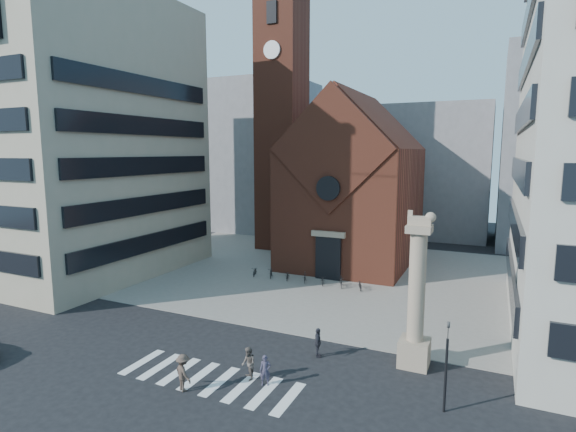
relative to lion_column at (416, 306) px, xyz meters
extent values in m
plane|color=black|center=(-10.01, -3.00, -3.46)|extent=(120.00, 120.00, 0.00)
cube|color=gray|center=(-10.01, 16.00, -3.43)|extent=(46.00, 30.00, 0.05)
cube|color=brown|center=(-10.01, 22.00, 2.54)|extent=(12.00, 16.00, 12.00)
cube|color=#57221B|center=(-10.01, 22.40, 8.54)|extent=(12.00, 15.40, 12.00)
cube|color=brown|center=(-10.01, 14.05, 8.54)|extent=(11.76, 0.50, 11.76)
cylinder|color=black|center=(-10.01, 13.60, 5.04)|extent=(2.20, 0.30, 2.20)
cube|color=black|center=(-10.01, 13.85, -1.46)|extent=(2.40, 0.30, 4.00)
cube|color=tan|center=(-10.01, 13.80, 0.84)|extent=(3.20, 0.40, 0.50)
cube|color=brown|center=(-20.01, 25.00, 11.54)|extent=(5.00, 5.00, 30.00)
cylinder|color=white|center=(-20.01, 22.40, 19.54)|extent=(2.00, 0.20, 2.00)
cube|color=black|center=(-20.01, 22.40, 23.54)|extent=(1.20, 0.20, 2.40)
cube|color=tan|center=(-34.01, 7.00, 9.54)|extent=(18.00, 20.00, 26.00)
cube|color=gray|center=(-30.01, 37.00, 7.54)|extent=(16.00, 14.00, 22.00)
cube|color=gray|center=(-4.01, 42.00, 5.54)|extent=(14.00, 12.00, 18.00)
cube|color=gray|center=(11.99, 39.00, 8.54)|extent=(16.00, 14.00, 24.00)
cube|color=tan|center=(-0.01, 0.00, -2.71)|extent=(1.60, 1.60, 1.50)
cylinder|color=tan|center=(-0.01, 0.00, 1.04)|extent=(0.90, 0.90, 6.00)
cube|color=tan|center=(-0.01, 0.00, 4.24)|extent=(1.30, 1.30, 0.40)
cube|color=tan|center=(-0.01, 0.00, 4.64)|extent=(1.20, 0.50, 0.55)
sphere|color=tan|center=(0.54, 0.00, 4.89)|extent=(0.56, 0.56, 0.56)
cube|color=tan|center=(-0.51, 0.00, 5.04)|extent=(0.25, 0.15, 0.35)
cylinder|color=black|center=(1.99, -4.00, -1.71)|extent=(0.12, 0.12, 3.50)
imported|color=black|center=(1.99, -4.00, 0.44)|extent=(0.13, 0.16, 0.80)
imported|color=#383346|center=(-6.51, -5.32, -2.67)|extent=(0.68, 0.58, 1.57)
imported|color=#574D46|center=(-7.57, -5.17, -2.59)|extent=(1.05, 1.06, 1.73)
imported|color=#27272E|center=(-5.23, -1.24, -2.60)|extent=(0.77, 1.09, 1.72)
imported|color=#47382F|center=(-9.95, -7.49, -2.52)|extent=(1.39, 1.14, 1.88)
imported|color=black|center=(-16.75, 12.11, -2.99)|extent=(1.08, 1.68, 0.83)
imported|color=black|center=(-15.03, 12.11, -2.95)|extent=(0.95, 1.59, 0.92)
imported|color=black|center=(-13.31, 12.11, -2.99)|extent=(1.08, 1.68, 0.83)
imported|color=black|center=(-11.60, 12.11, -2.95)|extent=(0.95, 1.59, 0.92)
imported|color=black|center=(-9.88, 12.11, -2.99)|extent=(1.08, 1.68, 0.83)
imported|color=black|center=(-8.17, 12.11, -2.95)|extent=(0.95, 1.59, 0.92)
imported|color=black|center=(-6.45, 12.11, -2.99)|extent=(1.08, 1.68, 0.83)
camera|label=1|loc=(3.47, -24.24, 8.33)|focal=28.00mm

